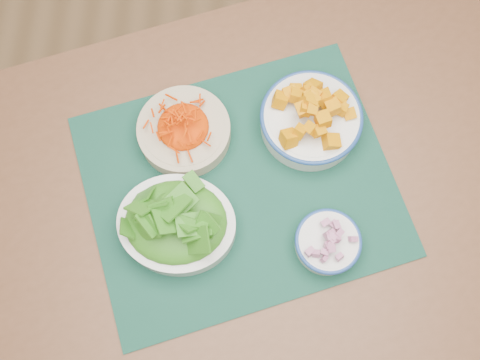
# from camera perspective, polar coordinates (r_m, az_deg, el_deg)

# --- Properties ---
(ground) EXTENTS (4.00, 4.00, 0.00)m
(ground) POSITION_cam_1_polar(r_m,az_deg,el_deg) (1.85, 2.29, -0.86)
(ground) COLOR #A0774D
(ground) RESTS_ON ground
(table) EXTENTS (1.56, 1.30, 0.75)m
(table) POSITION_cam_1_polar(r_m,az_deg,el_deg) (1.15, 3.70, -2.63)
(table) COLOR brown
(table) RESTS_ON ground
(placemat) EXTENTS (0.72, 0.66, 0.00)m
(placemat) POSITION_cam_1_polar(r_m,az_deg,el_deg) (1.06, 0.00, -0.52)
(placemat) COLOR black
(placemat) RESTS_ON table
(carrot_bowl) EXTENTS (0.22, 0.22, 0.07)m
(carrot_bowl) POSITION_cam_1_polar(r_m,az_deg,el_deg) (1.07, -6.03, 5.43)
(carrot_bowl) COLOR #BFAF8E
(carrot_bowl) RESTS_ON placemat
(squash_bowl) EXTENTS (0.24, 0.24, 0.10)m
(squash_bowl) POSITION_cam_1_polar(r_m,az_deg,el_deg) (1.07, 7.65, 6.74)
(squash_bowl) COLOR silver
(squash_bowl) RESTS_ON placemat
(lettuce_bowl) EXTENTS (0.24, 0.21, 0.10)m
(lettuce_bowl) POSITION_cam_1_polar(r_m,az_deg,el_deg) (1.00, -6.84, -4.49)
(lettuce_bowl) COLOR silver
(lettuce_bowl) RESTS_ON placemat
(onion_bowl) EXTENTS (0.13, 0.13, 0.06)m
(onion_bowl) POSITION_cam_1_polar(r_m,az_deg,el_deg) (1.02, 9.36, -6.53)
(onion_bowl) COLOR silver
(onion_bowl) RESTS_ON placemat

